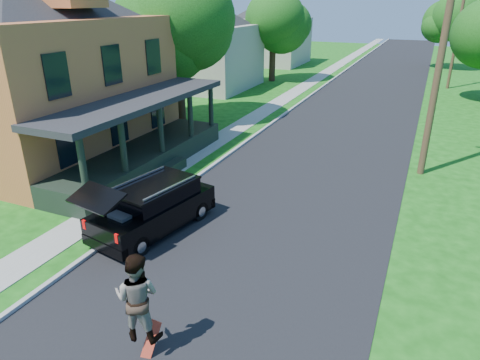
% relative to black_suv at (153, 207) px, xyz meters
% --- Properties ---
extents(ground, '(140.00, 140.00, 0.00)m').
position_rel_black_suv_xyz_m(ground, '(3.20, -1.50, -0.81)').
color(ground, '#124C0F').
rests_on(ground, ground).
extents(street, '(8.00, 120.00, 0.02)m').
position_rel_black_suv_xyz_m(street, '(3.20, 18.50, -0.81)').
color(street, black).
rests_on(street, ground).
extents(curb, '(0.15, 120.00, 0.12)m').
position_rel_black_suv_xyz_m(curb, '(-0.85, 18.50, -0.81)').
color(curb, '#9B9B96').
rests_on(curb, ground).
extents(sidewalk, '(1.30, 120.00, 0.03)m').
position_rel_black_suv_xyz_m(sidewalk, '(-2.40, 18.50, -0.81)').
color(sidewalk, gray).
rests_on(sidewalk, ground).
extents(front_walk, '(6.50, 1.20, 0.03)m').
position_rel_black_suv_xyz_m(front_walk, '(-6.30, 4.50, -0.81)').
color(front_walk, gray).
rests_on(front_walk, ground).
extents(main_house, '(15.56, 15.56, 10.10)m').
position_rel_black_suv_xyz_m(main_house, '(-9.60, 4.50, 4.11)').
color(main_house, '#C46539').
rests_on(main_house, ground).
extents(neighbor_house_mid, '(12.78, 12.78, 8.30)m').
position_rel_black_suv_xyz_m(neighbor_house_mid, '(-10.30, 22.50, 3.38)').
color(neighbor_house_mid, '#A9A796').
rests_on(neighbor_house_mid, ground).
extents(neighbor_house_far, '(12.78, 12.78, 8.30)m').
position_rel_black_suv_xyz_m(neighbor_house_far, '(-10.30, 38.50, 3.38)').
color(neighbor_house_far, '#A9A796').
rests_on(neighbor_house_far, ground).
extents(black_suv, '(2.50, 4.77, 2.11)m').
position_rel_black_suv_xyz_m(black_suv, '(0.00, 0.00, 0.00)').
color(black_suv, black).
rests_on(black_suv, ground).
extents(skateboarder, '(1.08, 0.92, 1.95)m').
position_rel_black_suv_xyz_m(skateboarder, '(2.76, -4.50, 0.61)').
color(skateboarder, black).
rests_on(skateboarder, ground).
extents(skateboard, '(0.34, 0.42, 0.83)m').
position_rel_black_suv_xyz_m(skateboard, '(2.98, -4.49, -0.48)').
color(skateboard, '#A0220D').
rests_on(skateboard, ground).
extents(tree_left_mid, '(7.86, 7.66, 9.37)m').
position_rel_black_suv_xyz_m(tree_left_mid, '(-6.21, 11.99, 5.27)').
color(tree_left_mid, black).
rests_on(tree_left_mid, ground).
extents(tree_left_far, '(5.42, 5.31, 8.29)m').
position_rel_black_suv_xyz_m(tree_left_far, '(-5.95, 27.62, 4.67)').
color(tree_left_far, black).
rests_on(tree_left_far, ground).
extents(tree_right_far, '(5.49, 5.20, 7.67)m').
position_rel_black_suv_xyz_m(tree_right_far, '(8.16, 42.09, 4.29)').
color(tree_right_far, black).
rests_on(tree_right_far, ground).
extents(utility_pole_near, '(1.77, 0.34, 9.97)m').
position_rel_black_suv_xyz_m(utility_pole_near, '(7.70, 8.74, 4.33)').
color(utility_pole_near, '#42351E').
rests_on(utility_pole_near, ground).
extents(utility_pole_far, '(1.49, 0.49, 8.68)m').
position_rel_black_suv_xyz_m(utility_pole_far, '(8.89, 30.15, 3.67)').
color(utility_pole_far, '#42351E').
rests_on(utility_pole_far, ground).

